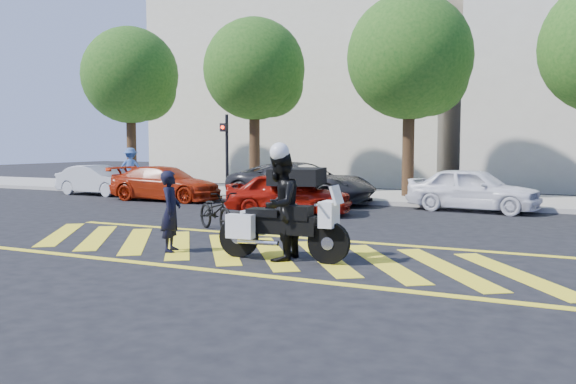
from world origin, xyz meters
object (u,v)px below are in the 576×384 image
at_px(parked_mid_left, 302,183).
at_px(officer_bike, 171,211).
at_px(police_motorcycle, 280,227).
at_px(parked_mid_right, 473,189).
at_px(officer_moto, 280,206).
at_px(bicycle, 216,211).
at_px(parked_far_left, 98,180).
at_px(parked_left, 166,183).
at_px(red_convertible, 289,194).

bearing_deg(parked_mid_left, officer_bike, -167.13).
distance_m(police_motorcycle, parked_mid_right, 9.86).
height_order(officer_bike, officer_moto, officer_moto).
bearing_deg(bicycle, parked_mid_left, 41.34).
bearing_deg(parked_far_left, officer_bike, -128.06).
xyz_separation_m(bicycle, police_motorcycle, (3.03, -2.60, 0.12)).
height_order(officer_moto, parked_mid_left, officer_moto).
distance_m(parked_mid_left, parked_mid_right, 5.74).
relative_size(bicycle, police_motorcycle, 0.73).
bearing_deg(officer_bike, officer_moto, -108.55).
relative_size(parked_far_left, parked_mid_right, 0.92).
height_order(officer_moto, parked_far_left, officer_moto).
bearing_deg(police_motorcycle, officer_moto, 168.36).
xyz_separation_m(police_motorcycle, parked_left, (-8.89, 8.40, 0.03)).
distance_m(parked_far_left, parked_left, 4.01).
bearing_deg(officer_bike, police_motorcycle, -108.64).
height_order(red_convertible, parked_mid_right, parked_mid_right).
relative_size(bicycle, red_convertible, 0.49).
bearing_deg(red_convertible, bicycle, 165.29).
bearing_deg(red_convertible, parked_mid_right, -66.89).
xyz_separation_m(officer_bike, parked_left, (-6.59, 8.55, -0.16)).
distance_m(parked_left, parked_mid_left, 5.11).
xyz_separation_m(officer_moto, parked_left, (-8.87, 8.40, -0.35)).
bearing_deg(officer_bike, bicycle, -7.48).
relative_size(officer_moto, red_convertible, 0.53).
relative_size(bicycle, parked_mid_right, 0.46).
relative_size(police_motorcycle, parked_mid_right, 0.63).
xyz_separation_m(police_motorcycle, red_convertible, (-2.87, 6.33, 0.03)).
relative_size(officer_bike, red_convertible, 0.43).
relative_size(officer_bike, bicycle, 0.86).
xyz_separation_m(officer_bike, parked_mid_left, (-1.59, 9.60, -0.06)).
bearing_deg(parked_left, police_motorcycle, -134.91).
relative_size(police_motorcycle, parked_left, 0.58).
distance_m(red_convertible, parked_mid_right, 5.79).
height_order(officer_bike, bicycle, officer_bike).
distance_m(parked_far_left, parked_mid_left, 8.95).
bearing_deg(officer_moto, parked_left, -136.88).
distance_m(officer_bike, bicycle, 2.86).
xyz_separation_m(bicycle, parked_left, (-5.86, 5.80, 0.15)).
distance_m(officer_bike, red_convertible, 6.51).
xyz_separation_m(red_convertible, parked_mid_right, (4.72, 3.35, 0.05)).
distance_m(officer_bike, parked_mid_right, 10.67).
xyz_separation_m(officer_bike, parked_far_left, (-10.53, 9.30, -0.18)).
distance_m(red_convertible, parked_mid_left, 3.28).
bearing_deg(police_motorcycle, red_convertible, 110.92).
distance_m(parked_left, parked_mid_right, 10.82).
bearing_deg(parked_mid_right, officer_moto, 176.52).
xyz_separation_m(parked_far_left, parked_mid_left, (8.94, 0.30, 0.12)).
bearing_deg(officer_bike, parked_mid_left, -12.94).
xyz_separation_m(police_motorcycle, parked_mid_right, (1.85, 9.68, 0.08)).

